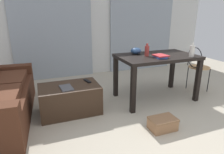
{
  "coord_description": "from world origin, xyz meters",
  "views": [
    {
      "loc": [
        -1.48,
        -1.46,
        1.45
      ],
      "look_at": [
        -0.35,
        1.49,
        0.43
      ],
      "focal_mm": 31.9,
      "sensor_mm": 36.0,
      "label": 1
    }
  ],
  "objects_px": {
    "shoebox": "(163,124)",
    "bottle_far": "(192,51)",
    "wire_chair": "(197,64)",
    "bottle_near": "(147,51)",
    "tv_remote_primary": "(87,81)",
    "craft_table": "(157,62)",
    "bowl": "(136,51)",
    "magazine": "(66,88)",
    "coffee_table": "(70,99)",
    "scissors": "(158,54)",
    "book_stack": "(160,56)"
  },
  "relations": [
    {
      "from": "shoebox",
      "to": "bottle_far",
      "type": "bearing_deg",
      "value": 33.91
    },
    {
      "from": "wire_chair",
      "to": "bottle_near",
      "type": "height_order",
      "value": "bottle_near"
    },
    {
      "from": "tv_remote_primary",
      "to": "bottle_far",
      "type": "bearing_deg",
      "value": -26.22
    },
    {
      "from": "craft_table",
      "to": "wire_chair",
      "type": "bearing_deg",
      "value": 2.5
    },
    {
      "from": "bowl",
      "to": "tv_remote_primary",
      "type": "bearing_deg",
      "value": -171.52
    },
    {
      "from": "craft_table",
      "to": "wire_chair",
      "type": "xyz_separation_m",
      "value": [
        0.92,
        0.04,
        -0.13
      ]
    },
    {
      "from": "tv_remote_primary",
      "to": "craft_table",
      "type": "bearing_deg",
      "value": -17.51
    },
    {
      "from": "craft_table",
      "to": "bowl",
      "type": "relative_size",
      "value": 7.16
    },
    {
      "from": "craft_table",
      "to": "shoebox",
      "type": "bearing_deg",
      "value": -116.48
    },
    {
      "from": "bottle_near",
      "to": "magazine",
      "type": "relative_size",
      "value": 0.76
    },
    {
      "from": "shoebox",
      "to": "coffee_table",
      "type": "bearing_deg",
      "value": 138.55
    },
    {
      "from": "scissors",
      "to": "magazine",
      "type": "relative_size",
      "value": 0.43
    },
    {
      "from": "bottle_far",
      "to": "scissors",
      "type": "relative_size",
      "value": 1.91
    },
    {
      "from": "wire_chair",
      "to": "bottle_near",
      "type": "relative_size",
      "value": 4.22
    },
    {
      "from": "book_stack",
      "to": "scissors",
      "type": "bearing_deg",
      "value": 62.14
    },
    {
      "from": "craft_table",
      "to": "scissors",
      "type": "relative_size",
      "value": 11.49
    },
    {
      "from": "wire_chair",
      "to": "magazine",
      "type": "xyz_separation_m",
      "value": [
        -2.45,
        -0.12,
        -0.1
      ]
    },
    {
      "from": "bottle_far",
      "to": "magazine",
      "type": "distance_m",
      "value": 2.04
    },
    {
      "from": "craft_table",
      "to": "bottle_near",
      "type": "bearing_deg",
      "value": 175.05
    },
    {
      "from": "coffee_table",
      "to": "bottle_far",
      "type": "relative_size",
      "value": 4.02
    },
    {
      "from": "scissors",
      "to": "magazine",
      "type": "bearing_deg",
      "value": -174.01
    },
    {
      "from": "book_stack",
      "to": "tv_remote_primary",
      "type": "distance_m",
      "value": 1.21
    },
    {
      "from": "coffee_table",
      "to": "book_stack",
      "type": "xyz_separation_m",
      "value": [
        1.42,
        -0.19,
        0.58
      ]
    },
    {
      "from": "coffee_table",
      "to": "bottle_near",
      "type": "bearing_deg",
      "value": 0.1
    },
    {
      "from": "wire_chair",
      "to": "bottle_near",
      "type": "distance_m",
      "value": 1.16
    },
    {
      "from": "coffee_table",
      "to": "scissors",
      "type": "relative_size",
      "value": 7.67
    },
    {
      "from": "bottle_near",
      "to": "tv_remote_primary",
      "type": "xyz_separation_m",
      "value": [
        -0.99,
        0.08,
        -0.43
      ]
    },
    {
      "from": "coffee_table",
      "to": "craft_table",
      "type": "height_order",
      "value": "craft_table"
    },
    {
      "from": "magazine",
      "to": "shoebox",
      "type": "relative_size",
      "value": 0.77
    },
    {
      "from": "magazine",
      "to": "shoebox",
      "type": "height_order",
      "value": "magazine"
    },
    {
      "from": "scissors",
      "to": "tv_remote_primary",
      "type": "xyz_separation_m",
      "value": [
        -1.27,
        0.01,
        -0.34
      ]
    },
    {
      "from": "tv_remote_primary",
      "to": "shoebox",
      "type": "distance_m",
      "value": 1.29
    },
    {
      "from": "bowl",
      "to": "book_stack",
      "type": "height_order",
      "value": "bowl"
    },
    {
      "from": "craft_table",
      "to": "bottle_near",
      "type": "distance_m",
      "value": 0.27
    },
    {
      "from": "tv_remote_primary",
      "to": "scissors",
      "type": "bearing_deg",
      "value": -13.09
    },
    {
      "from": "bottle_near",
      "to": "shoebox",
      "type": "xyz_separation_m",
      "value": [
        -0.26,
        -0.92,
        -0.78
      ]
    },
    {
      "from": "craft_table",
      "to": "magazine",
      "type": "distance_m",
      "value": 1.55
    },
    {
      "from": "craft_table",
      "to": "book_stack",
      "type": "height_order",
      "value": "book_stack"
    },
    {
      "from": "wire_chair",
      "to": "craft_table",
      "type": "bearing_deg",
      "value": -177.5
    },
    {
      "from": "coffee_table",
      "to": "bottle_far",
      "type": "bearing_deg",
      "value": -9.03
    },
    {
      "from": "scissors",
      "to": "tv_remote_primary",
      "type": "distance_m",
      "value": 1.31
    },
    {
      "from": "craft_table",
      "to": "bottle_far",
      "type": "xyz_separation_m",
      "value": [
        0.45,
        -0.29,
        0.2
      ]
    },
    {
      "from": "scissors",
      "to": "tv_remote_primary",
      "type": "bearing_deg",
      "value": 179.69
    },
    {
      "from": "magazine",
      "to": "shoebox",
      "type": "bearing_deg",
      "value": -41.9
    },
    {
      "from": "bottle_near",
      "to": "scissors",
      "type": "relative_size",
      "value": 1.78
    },
    {
      "from": "book_stack",
      "to": "tv_remote_primary",
      "type": "bearing_deg",
      "value": 166.32
    },
    {
      "from": "book_stack",
      "to": "shoebox",
      "type": "distance_m",
      "value": 1.09
    },
    {
      "from": "scissors",
      "to": "coffee_table",
      "type": "bearing_deg",
      "value": -177.2
    },
    {
      "from": "bottle_near",
      "to": "scissors",
      "type": "distance_m",
      "value": 0.3
    },
    {
      "from": "wire_chair",
      "to": "tv_remote_primary",
      "type": "xyz_separation_m",
      "value": [
        -2.1,
        0.06,
        -0.1
      ]
    }
  ]
}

